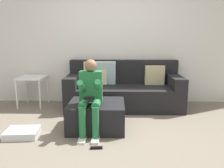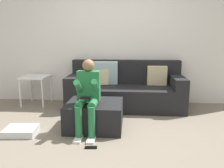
% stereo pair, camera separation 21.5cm
% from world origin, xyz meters
% --- Properties ---
extents(ground_plane, '(8.03, 8.03, 0.00)m').
position_xyz_m(ground_plane, '(0.00, 0.00, 0.00)').
color(ground_plane, slate).
extents(wall_back, '(6.18, 0.10, 2.70)m').
position_xyz_m(wall_back, '(0.00, 1.97, 1.35)').
color(wall_back, silver).
rests_on(wall_back, ground_plane).
extents(couch_sectional, '(2.19, 0.93, 0.90)m').
position_xyz_m(couch_sectional, '(0.25, 1.53, 0.34)').
color(couch_sectional, black).
rests_on(couch_sectional, ground_plane).
extents(ottoman, '(0.82, 0.76, 0.39)m').
position_xyz_m(ottoman, '(-0.17, 0.39, 0.20)').
color(ottoman, black).
rests_on(ottoman, ground_plane).
extents(person_seated, '(0.32, 0.59, 1.04)m').
position_xyz_m(person_seated, '(-0.24, 0.19, 0.58)').
color(person_seated, '#26723F').
rests_on(person_seated, ground_plane).
extents(storage_bin, '(0.46, 0.40, 0.10)m').
position_xyz_m(storage_bin, '(-1.18, 0.05, 0.05)').
color(storage_bin, silver).
rests_on(storage_bin, ground_plane).
extents(side_table, '(0.51, 0.57, 0.59)m').
position_xyz_m(side_table, '(-1.55, 1.57, 0.50)').
color(side_table, white).
rests_on(side_table, ground_plane).
extents(remote_near_ottoman, '(0.15, 0.06, 0.02)m').
position_xyz_m(remote_near_ottoman, '(-0.12, -0.30, 0.01)').
color(remote_near_ottoman, black).
rests_on(remote_near_ottoman, ground_plane).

